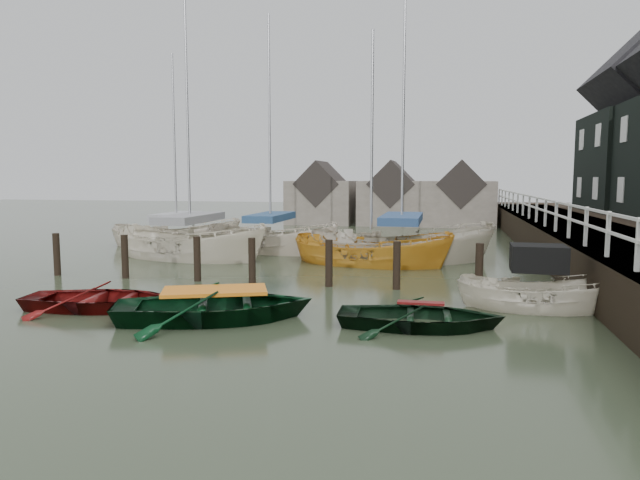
% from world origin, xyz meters
% --- Properties ---
extents(ground, '(120.00, 120.00, 0.00)m').
position_xyz_m(ground, '(0.00, 0.00, 0.00)').
color(ground, '#2C3723').
rests_on(ground, ground).
extents(pier, '(3.04, 32.00, 2.70)m').
position_xyz_m(pier, '(9.48, 10.00, 0.71)').
color(pier, black).
rests_on(pier, ground).
extents(mooring_pilings, '(13.72, 0.22, 1.80)m').
position_xyz_m(mooring_pilings, '(-1.11, 3.00, 0.50)').
color(mooring_pilings, black).
rests_on(mooring_pilings, ground).
extents(far_sheds, '(14.00, 4.08, 4.39)m').
position_xyz_m(far_sheds, '(0.83, 26.00, 1.86)').
color(far_sheds, '#665B51').
rests_on(far_sheds, ground).
extents(rowboat_red, '(4.12, 3.24, 0.77)m').
position_xyz_m(rowboat_red, '(-3.71, -1.06, 0.00)').
color(rowboat_red, '#5F0E0D').
rests_on(rowboat_red, ground).
extents(rowboat_green, '(5.32, 4.60, 0.93)m').
position_xyz_m(rowboat_green, '(-0.53, -1.48, 0.00)').
color(rowboat_green, black).
rests_on(rowboat_green, ground).
extents(rowboat_dkgreen, '(3.69, 2.73, 0.74)m').
position_xyz_m(rowboat_dkgreen, '(4.06, -1.13, 0.00)').
color(rowboat_dkgreen, black).
rests_on(rowboat_dkgreen, ground).
extents(motorboat, '(3.93, 1.58, 2.33)m').
position_xyz_m(motorboat, '(6.80, 1.15, 0.11)').
color(motorboat, beige).
rests_on(motorboat, ground).
extents(sailboat_a, '(7.49, 4.16, 11.91)m').
position_xyz_m(sailboat_a, '(-5.40, 7.63, 0.06)').
color(sailboat_a, beige).
rests_on(sailboat_a, ground).
extents(sailboat_b, '(7.02, 4.16, 11.33)m').
position_xyz_m(sailboat_b, '(-2.89, 10.31, 0.06)').
color(sailboat_b, beige).
rests_on(sailboat_b, ground).
extents(sailboat_c, '(6.54, 3.52, 9.71)m').
position_xyz_m(sailboat_c, '(1.86, 7.60, 0.01)').
color(sailboat_c, gold).
rests_on(sailboat_c, ground).
extents(sailboat_d, '(7.61, 4.01, 12.13)m').
position_xyz_m(sailboat_d, '(2.91, 8.65, 0.06)').
color(sailboat_d, beige).
rests_on(sailboat_d, ground).
extents(sailboat_e, '(6.46, 3.96, 10.12)m').
position_xyz_m(sailboat_e, '(-7.98, 11.63, 0.06)').
color(sailboat_e, beige).
rests_on(sailboat_e, ground).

